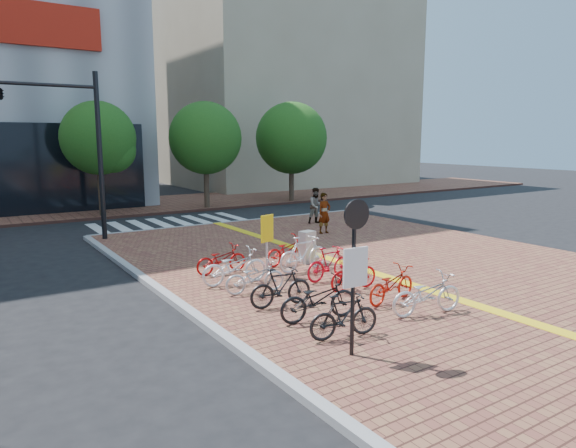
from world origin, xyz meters
TOP-DOWN VIEW (x-y plane):
  - ground at (0.00, 0.00)m, footprint 120.00×120.00m
  - tactile_strip at (2.00, -5.00)m, footprint 0.40×34.00m
  - kerb_west at (-4.00, -5.00)m, footprint 0.25×34.00m
  - kerb_north at (3.00, 12.00)m, footprint 14.00×0.25m
  - far_sidewalk at (0.00, 21.00)m, footprint 70.00×8.00m
  - building_beige at (18.00, 32.00)m, footprint 20.00×18.00m
  - crosswalk at (0.50, 14.00)m, footprint 7.50×4.00m
  - street_trees at (5.04, 17.45)m, footprint 16.20×4.60m
  - bike_0 at (-2.05, -2.62)m, footprint 1.61×0.72m
  - bike_1 at (-1.86, -1.49)m, footprint 1.95×0.94m
  - bike_2 at (-2.06, -0.24)m, footprint 1.66×0.65m
  - bike_3 at (-2.03, 1.08)m, footprint 1.70×0.81m
  - bike_4 at (-2.10, 2.11)m, footprint 1.97×0.82m
  - bike_5 at (-1.90, 3.39)m, footprint 1.66×0.62m
  - bike_6 at (0.46, -2.56)m, footprint 1.95×1.00m
  - bike_7 at (0.44, -1.44)m, footprint 1.78×0.86m
  - bike_8 at (0.31, -0.16)m, footprint 1.56×0.44m
  - bike_9 at (0.37, 1.00)m, footprint 1.67×0.59m
  - bike_10 at (0.33, 2.23)m, footprint 1.87×0.65m
  - bike_11 at (0.39, 3.24)m, footprint 1.85×0.92m
  - pedestrian_a at (4.73, 6.99)m, footprint 0.66×0.45m
  - pedestrian_b at (5.96, 9.24)m, footprint 0.92×0.77m
  - utility_box at (1.03, 3.04)m, footprint 0.54×0.44m
  - yellow_sign at (-0.90, 2.34)m, footprint 0.49×0.19m
  - notice_sign at (-2.46, -3.39)m, footprint 0.55×0.13m
  - traffic_light_pole at (-5.02, 10.90)m, footprint 3.54×1.37m

SIDE VIEW (x-z plane):
  - ground at x=0.00m, z-range 0.00..0.00m
  - crosswalk at x=0.50m, z-range 0.00..0.01m
  - far_sidewalk at x=0.00m, z-range 0.00..0.15m
  - kerb_west at x=-4.00m, z-range 0.00..0.15m
  - kerb_north at x=3.00m, z-range 0.00..0.15m
  - tactile_strip at x=2.00m, z-range 0.15..0.16m
  - bike_3 at x=-2.03m, z-range 0.15..1.01m
  - bike_5 at x=-1.90m, z-range 0.15..1.01m
  - bike_7 at x=0.44m, z-range 0.15..1.05m
  - bike_11 at x=0.39m, z-range 0.15..1.08m
  - bike_0 at x=-2.05m, z-range 0.15..1.08m
  - bike_8 at x=0.31m, z-range 0.15..1.09m
  - bike_2 at x=-2.06m, z-range 0.15..1.12m
  - bike_6 at x=0.46m, z-range 0.15..1.13m
  - bike_9 at x=0.37m, z-range 0.15..1.13m
  - bike_1 at x=-1.86m, z-range 0.15..1.13m
  - bike_4 at x=-2.10m, z-range 0.15..1.16m
  - utility_box at x=1.03m, z-range 0.15..1.21m
  - bike_10 at x=0.33m, z-range 0.15..1.25m
  - pedestrian_b at x=5.96m, z-range 0.15..1.87m
  - pedestrian_a at x=4.73m, z-range 0.15..1.89m
  - yellow_sign at x=-0.90m, z-range 0.50..2.34m
  - notice_sign at x=-2.46m, z-range 0.54..3.51m
  - street_trees at x=5.04m, z-range 0.92..7.27m
  - traffic_light_pole at x=-5.02m, z-range 1.41..8.00m
  - building_beige at x=18.00m, z-range 0.00..18.00m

